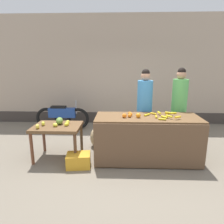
{
  "coord_description": "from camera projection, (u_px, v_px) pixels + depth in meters",
  "views": [
    {
      "loc": [
        -0.18,
        -3.74,
        1.88
      ],
      "look_at": [
        -0.32,
        0.15,
        0.95
      ],
      "focal_mm": 31.48,
      "sensor_mm": 36.0,
      "label": 1
    }
  ],
  "objects": [
    {
      "name": "produce_crate",
      "position": [
        79.0,
        160.0,
        3.71
      ],
      "size": [
        0.47,
        0.37,
        0.26
      ],
      "primitive_type": "cube",
      "rotation": [
        0.0,
        0.0,
        0.12
      ],
      "color": "gold",
      "rests_on": "ground"
    },
    {
      "name": "parked_motorcycle",
      "position": [
        62.0,
        116.0,
        5.88
      ],
      "size": [
        1.6,
        0.18,
        0.88
      ],
      "color": "black",
      "rests_on": "ground"
    },
    {
      "name": "side_table_wooden",
      "position": [
        57.0,
        130.0,
        3.98
      ],
      "size": [
        0.94,
        0.72,
        0.7
      ],
      "color": "brown",
      "rests_on": "ground"
    },
    {
      "name": "orange_pile",
      "position": [
        131.0,
        115.0,
        3.8
      ],
      "size": [
        0.35,
        0.31,
        0.09
      ],
      "color": "orange",
      "rests_on": "fruit_stall_counter"
    },
    {
      "name": "market_wall_back",
      "position": [
        125.0,
        72.0,
        6.3
      ],
      "size": [
        9.3,
        0.23,
        3.41
      ],
      "color": "tan",
      "rests_on": "ground"
    },
    {
      "name": "produce_sack",
      "position": [
        97.0,
        137.0,
        4.63
      ],
      "size": [
        0.35,
        0.4,
        0.45
      ],
      "primitive_type": "ellipsoid",
      "rotation": [
        0.0,
        0.0,
        1.73
      ],
      "color": "tan",
      "rests_on": "ground"
    },
    {
      "name": "vendor_woman_green_shirt",
      "position": [
        179.0,
        108.0,
        4.5
      ],
      "size": [
        0.34,
        0.34,
        1.83
      ],
      "color": "#33333D",
      "rests_on": "ground"
    },
    {
      "name": "fruit_stall_counter",
      "position": [
        147.0,
        138.0,
        3.93
      ],
      "size": [
        2.04,
        0.82,
        0.9
      ],
      "color": "brown",
      "rests_on": "ground"
    },
    {
      "name": "vendor_woman_blue_shirt",
      "position": [
        144.0,
        109.0,
        4.47
      ],
      "size": [
        0.34,
        0.34,
        1.81
      ],
      "color": "#33333D",
      "rests_on": "ground"
    },
    {
      "name": "ground_plane",
      "position": [
        127.0,
        158.0,
        4.07
      ],
      "size": [
        24.0,
        24.0,
        0.0
      ],
      "primitive_type": "plane",
      "color": "#756B5B"
    },
    {
      "name": "banana_bunch_pile",
      "position": [
        164.0,
        115.0,
        3.86
      ],
      "size": [
        0.7,
        0.55,
        0.07
      ],
      "color": "yellow",
      "rests_on": "fruit_stall_counter"
    },
    {
      "name": "mango_papaya_pile",
      "position": [
        57.0,
        122.0,
        3.98
      ],
      "size": [
        0.61,
        0.5,
        0.14
      ],
      "color": "yellow",
      "rests_on": "side_table_wooden"
    }
  ]
}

